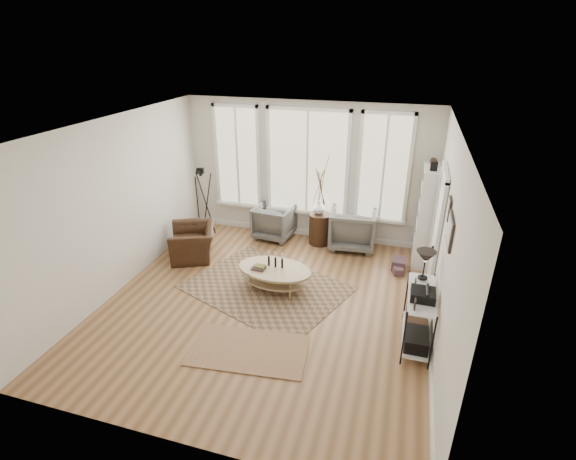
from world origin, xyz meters
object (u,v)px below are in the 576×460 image
(bookcase, at_px, (426,216))
(coffee_table, at_px, (274,273))
(armchair_right, at_px, (352,228))
(side_table, at_px, (320,204))
(armchair_left, at_px, (275,222))
(low_shelf, at_px, (419,312))
(accent_chair, at_px, (193,242))

(bookcase, xyz_separation_m, coffee_table, (-2.44, -1.77, -0.64))
(armchair_right, height_order, side_table, side_table)
(armchair_right, relative_size, side_table, 0.50)
(bookcase, bearing_deg, armchair_left, 176.10)
(low_shelf, bearing_deg, bookcase, 88.72)
(coffee_table, bearing_deg, low_shelf, -17.55)
(low_shelf, xyz_separation_m, side_table, (-2.01, 2.71, 0.39))
(low_shelf, distance_m, side_table, 3.40)
(bookcase, distance_m, low_shelf, 2.56)
(armchair_right, xyz_separation_m, accent_chair, (-2.97, -1.31, -0.11))
(coffee_table, distance_m, side_table, 2.07)
(low_shelf, bearing_deg, side_table, 126.58)
(low_shelf, bearing_deg, coffee_table, 162.45)
(bookcase, relative_size, armchair_left, 2.55)
(armchair_left, bearing_deg, accent_chair, 51.78)
(coffee_table, xyz_separation_m, armchair_right, (1.06, 1.99, 0.11))
(low_shelf, height_order, accent_chair, low_shelf)
(low_shelf, relative_size, armchair_right, 1.40)
(armchair_right, bearing_deg, side_table, -1.96)
(bookcase, distance_m, armchair_left, 3.14)
(coffee_table, bearing_deg, armchair_right, 61.96)
(coffee_table, distance_m, accent_chair, 2.03)
(low_shelf, height_order, side_table, side_table)
(bookcase, distance_m, accent_chair, 4.54)
(coffee_table, height_order, armchair_right, armchair_right)
(low_shelf, height_order, coffee_table, low_shelf)
(armchair_right, xyz_separation_m, side_table, (-0.69, -0.03, 0.47))
(armchair_right, relative_size, accent_chair, 0.97)
(coffee_table, relative_size, armchair_right, 1.46)
(coffee_table, xyz_separation_m, side_table, (0.37, 1.96, 0.58))
(bookcase, xyz_separation_m, side_table, (-2.07, 0.19, -0.06))
(bookcase, distance_m, armchair_right, 1.50)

